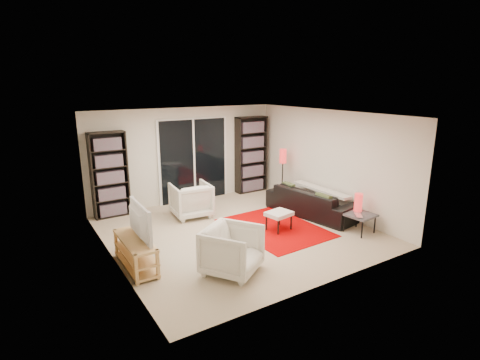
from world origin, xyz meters
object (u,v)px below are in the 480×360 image
side_table (360,216)px  bookshelf_left (110,175)px  armchair_front (232,250)px  ottoman (279,215)px  bookshelf_right (251,155)px  tv_stand (136,252)px  armchair_back (191,200)px  floor_lamp (283,161)px  sofa (312,201)px

side_table → bookshelf_left: bearing=137.4°
armchair_front → ottoman: (1.75, 1.02, -0.05)m
bookshelf_right → tv_stand: (-4.15, -2.75, -0.79)m
ottoman → bookshelf_left: bearing=134.8°
ottoman → tv_stand: bearing=-179.8°
bookshelf_left → armchair_back: size_ratio=2.27×
armchair_back → floor_lamp: (2.60, -0.07, 0.62)m
tv_stand → side_table: (4.34, -0.97, 0.10)m
bookshelf_right → armchair_front: bookshelf_right is taller
tv_stand → floor_lamp: floor_lamp is taller
bookshelf_right → side_table: (0.19, -3.71, -0.69)m
sofa → armchair_front: bearing=105.1°
armchair_front → bookshelf_right: bearing=18.9°
bookshelf_left → side_table: size_ratio=3.29×
tv_stand → ottoman: tv_stand is taller
tv_stand → side_table: tv_stand is taller
armchair_back → bookshelf_right: bearing=-151.3°
bookshelf_left → bookshelf_right: bookshelf_right is taller
bookshelf_right → armchair_front: 4.78m
bookshelf_left → armchair_front: (0.96, -3.76, -0.59)m
side_table → floor_lamp: size_ratio=0.44×
armchair_back → floor_lamp: size_ratio=0.64×
tv_stand → bookshelf_right: bearing=33.5°
bookshelf_left → floor_lamp: bearing=-14.2°
armchair_back → ottoman: 2.12m
sofa → ottoman: size_ratio=3.82×
tv_stand → floor_lamp: 4.81m
bookshelf_left → armchair_back: bearing=-32.5°
bookshelf_right → armchair_back: size_ratio=2.45×
bookshelf_left → ottoman: bookshelf_left is taller
ottoman → floor_lamp: bearing=49.9°
bookshelf_left → tv_stand: (-0.30, -2.75, -0.71)m
bookshelf_left → ottoman: size_ratio=3.43×
tv_stand → armchair_front: (1.27, -1.01, 0.12)m
tv_stand → side_table: 4.45m
armchair_back → armchair_front: 2.84m
armchair_front → side_table: (3.07, 0.04, -0.03)m
bookshelf_left → armchair_back: 1.91m
ottoman → side_table: same height
bookshelf_left → sofa: size_ratio=0.90×
bookshelf_right → tv_stand: bookshelf_right is taller
sofa → bookshelf_left: bearing=49.4°
armchair_front → ottoman: 2.03m
bookshelf_right → floor_lamp: size_ratio=1.57×
sofa → armchair_back: size_ratio=2.53×
tv_stand → ottoman: bearing=0.2°
bookshelf_left → side_table: bookshelf_left is taller
ottoman → side_table: bearing=-36.5°
tv_stand → ottoman: size_ratio=2.19×
sofa → side_table: bearing=173.6°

